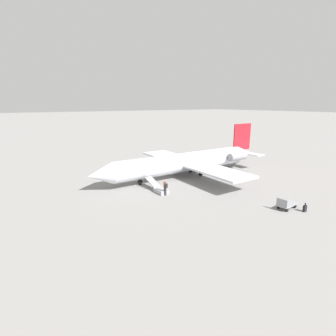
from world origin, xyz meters
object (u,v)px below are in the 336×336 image
at_px(airplane_main, 189,161).
at_px(boarding_stairs, 159,189).
at_px(luggage_cart, 286,204).
at_px(passenger, 165,187).
at_px(suitcase, 305,208).

distance_m(airplane_main, boarding_stairs, 8.47).
xyz_separation_m(boarding_stairs, luggage_cart, (-7.80, 11.27, 0.08)).
xyz_separation_m(passenger, suitcase, (-8.64, 11.35, -0.67)).
bearing_deg(passenger, airplane_main, -54.75).
bearing_deg(boarding_stairs, passenger, 179.11).
distance_m(boarding_stairs, luggage_cart, 13.71).
bearing_deg(suitcase, passenger, -52.70).
bearing_deg(luggage_cart, suitcase, 115.96).
distance_m(boarding_stairs, passenger, 1.47).
relative_size(airplane_main, luggage_cart, 12.26).
distance_m(passenger, luggage_cart, 12.67).
xyz_separation_m(airplane_main, passenger, (7.41, 5.12, -1.09)).
bearing_deg(luggage_cart, boarding_stairs, -58.96).
relative_size(airplane_main, passenger, 15.97).
bearing_deg(suitcase, boarding_stairs, -55.83).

